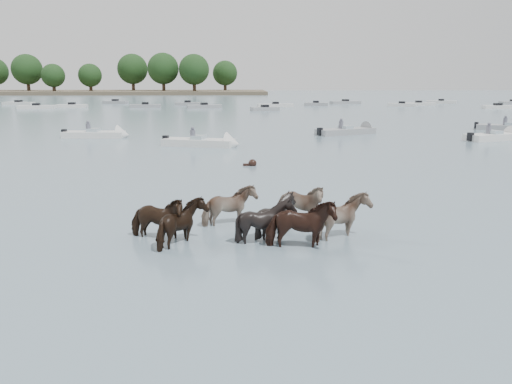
{
  "coord_description": "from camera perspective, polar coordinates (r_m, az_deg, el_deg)",
  "views": [
    {
      "loc": [
        1.22,
        -12.19,
        4.46
      ],
      "look_at": [
        1.77,
        2.99,
        1.1
      ],
      "focal_mm": 35.8,
      "sensor_mm": 36.0,
      "label": 1
    }
  ],
  "objects": [
    {
      "name": "ground",
      "position": [
        13.04,
        -7.38,
        -7.64
      ],
      "size": [
        400.0,
        400.0,
        0.0
      ],
      "primitive_type": "plane",
      "color": "slate",
      "rests_on": "ground"
    },
    {
      "name": "motorboat_b",
      "position": [
        34.98,
        -5.24,
        5.48
      ],
      "size": [
        5.56,
        3.04,
        1.92
      ],
      "rotation": [
        0.0,
        0.0,
        -0.29
      ],
      "color": "silver",
      "rests_on": "ground"
    },
    {
      "name": "swimming_pony",
      "position": [
        26.97,
        -0.5,
        3.18
      ],
      "size": [
        0.72,
        0.44,
        0.44
      ],
      "color": "black",
      "rests_on": "ground"
    },
    {
      "name": "pony_herd",
      "position": [
        14.7,
        0.45,
        -3.05
      ],
      "size": [
        7.2,
        3.77,
        1.58
      ],
      "color": "black",
      "rests_on": "ground"
    },
    {
      "name": "motorboat_c",
      "position": [
        43.71,
        10.79,
        6.71
      ],
      "size": [
        5.75,
        3.84,
        1.92
      ],
      "rotation": [
        0.0,
        0.0,
        0.44
      ],
      "color": "gray",
      "rests_on": "ground"
    },
    {
      "name": "distant_flotilla",
      "position": [
        87.14,
        -2.07,
        9.71
      ],
      "size": [
        108.62,
        25.04,
        0.93
      ],
      "color": "silver",
      "rests_on": "ground"
    },
    {
      "name": "motorboat_a",
      "position": [
        41.86,
        -16.68,
        6.16
      ],
      "size": [
        5.29,
        1.83,
        1.92
      ],
      "rotation": [
        0.0,
        0.0,
        -0.05
      ],
      "color": "silver",
      "rests_on": "ground"
    },
    {
      "name": "treeline",
      "position": [
        177.24,
        -25.44,
        12.1
      ],
      "size": [
        147.72,
        21.37,
        12.31
      ],
      "color": "#382619",
      "rests_on": "ground"
    },
    {
      "name": "motorboat_d",
      "position": [
        42.96,
        25.63,
        5.61
      ],
      "size": [
        5.28,
        3.34,
        1.92
      ],
      "rotation": [
        0.0,
        0.0,
        0.38
      ],
      "color": "silver",
      "rests_on": "ground"
    },
    {
      "name": "shoreline",
      "position": [
        177.18,
        -26.22,
        9.95
      ],
      "size": [
        160.0,
        30.0,
        1.0
      ],
      "primitive_type": "cube",
      "color": "#4C4233",
      "rests_on": "ground"
    }
  ]
}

